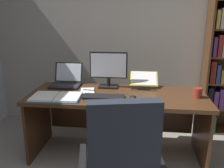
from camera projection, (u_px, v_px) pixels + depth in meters
wall_back at (139, 36)px, 3.39m from camera, size 4.67×0.12×2.51m
desk at (118, 108)px, 2.76m from camera, size 1.89×0.75×0.72m
monitor at (109, 70)px, 2.83m from camera, size 0.43×0.16×0.41m
laptop at (66, 81)px, 2.93m from camera, size 0.34×0.33×0.25m
keyboard at (104, 97)px, 2.50m from camera, size 0.42×0.15×0.02m
computer_mouse at (133, 97)px, 2.47m from camera, size 0.06×0.10×0.04m
reading_stand_with_book at (144, 80)px, 2.87m from camera, size 0.32×0.26×0.16m
open_binder at (56, 97)px, 2.51m from camera, size 0.52×0.34×0.02m
notepad at (87, 91)px, 2.73m from camera, size 0.19×0.24×0.01m
pen at (89, 90)px, 2.72m from camera, size 0.14×0.03×0.01m
coffee_mug at (198, 93)px, 2.51m from camera, size 0.09×0.09×0.10m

